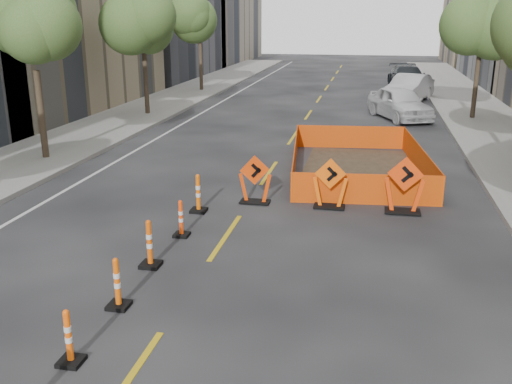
% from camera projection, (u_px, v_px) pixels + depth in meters
% --- Properties ---
extents(ground_plane, '(140.00, 140.00, 0.00)m').
position_uv_depth(ground_plane, '(170.00, 318.00, 10.20)').
color(ground_plane, black).
extents(sidewalk_left, '(4.00, 90.00, 0.15)m').
position_uv_depth(sidewalk_left, '(60.00, 146.00, 23.10)').
color(sidewalk_left, gray).
rests_on(sidewalk_left, ground).
extents(tree_l_b, '(2.80, 2.80, 5.95)m').
position_uv_depth(tree_l_b, '(32.00, 34.00, 19.79)').
color(tree_l_b, '#382B1E').
rests_on(tree_l_b, ground).
extents(tree_l_c, '(2.80, 2.80, 5.95)m').
position_uv_depth(tree_l_c, '(143.00, 28.00, 29.14)').
color(tree_l_c, '#382B1E').
rests_on(tree_l_c, ground).
extents(tree_l_d, '(2.80, 2.80, 5.95)m').
position_uv_depth(tree_l_d, '(200.00, 24.00, 38.49)').
color(tree_l_d, '#382B1E').
rests_on(tree_l_d, ground).
extents(tree_r_c, '(2.80, 2.80, 5.95)m').
position_uv_depth(tree_r_c, '(482.00, 28.00, 27.83)').
color(tree_r_c, '#382B1E').
rests_on(tree_r_c, ground).
extents(channelizer_2, '(0.37, 0.37, 0.94)m').
position_uv_depth(channelizer_2, '(68.00, 337.00, 8.75)').
color(channelizer_2, '#FF590A').
rests_on(channelizer_2, ground).
extents(channelizer_3, '(0.39, 0.39, 1.00)m').
position_uv_depth(channelizer_3, '(117.00, 283.00, 10.44)').
color(channelizer_3, '#E75809').
rests_on(channelizer_3, ground).
extents(channelizer_4, '(0.42, 0.42, 1.07)m').
position_uv_depth(channelizer_4, '(149.00, 244.00, 12.14)').
color(channelizer_4, '#DE5109').
rests_on(channelizer_4, ground).
extents(channelizer_5, '(0.37, 0.37, 0.93)m').
position_uv_depth(channelizer_5, '(181.00, 218.00, 13.83)').
color(channelizer_5, '#F7400A').
rests_on(channelizer_5, ground).
extents(channelizer_6, '(0.42, 0.42, 1.07)m').
position_uv_depth(channelizer_6, '(198.00, 193.00, 15.53)').
color(channelizer_6, '#E45D09').
rests_on(channelizer_6, ground).
extents(chevron_sign_left, '(1.09, 0.89, 1.42)m').
position_uv_depth(chevron_sign_left, '(255.00, 179.00, 16.20)').
color(chevron_sign_left, '#E94009').
rests_on(chevron_sign_left, ground).
extents(chevron_sign_center, '(1.02, 0.68, 1.44)m').
position_uv_depth(chevron_sign_center, '(330.00, 183.00, 15.79)').
color(chevron_sign_center, '#FF5D0A').
rests_on(chevron_sign_center, ground).
extents(chevron_sign_right, '(1.13, 0.75, 1.59)m').
position_uv_depth(chevron_sign_right, '(405.00, 185.00, 15.36)').
color(chevron_sign_right, '#EF3C0A').
rests_on(chevron_sign_right, ground).
extents(safety_fence, '(5.00, 7.65, 0.90)m').
position_uv_depth(safety_fence, '(357.00, 159.00, 19.59)').
color(safety_fence, '#F1540C').
rests_on(safety_fence, ground).
extents(parked_car_near, '(3.69, 5.21, 1.65)m').
position_uv_depth(parked_car_near, '(400.00, 103.00, 29.29)').
color(parked_car_near, silver).
rests_on(parked_car_near, ground).
extents(parked_car_mid, '(3.39, 5.35, 1.67)m').
position_uv_depth(parked_car_mid, '(409.00, 88.00, 35.02)').
color(parked_car_mid, '#ADABB1').
rests_on(parked_car_mid, ground).
extents(parked_car_far, '(2.87, 5.89, 1.65)m').
position_uv_depth(parked_car_far, '(407.00, 77.00, 41.20)').
color(parked_car_far, black).
rests_on(parked_car_far, ground).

